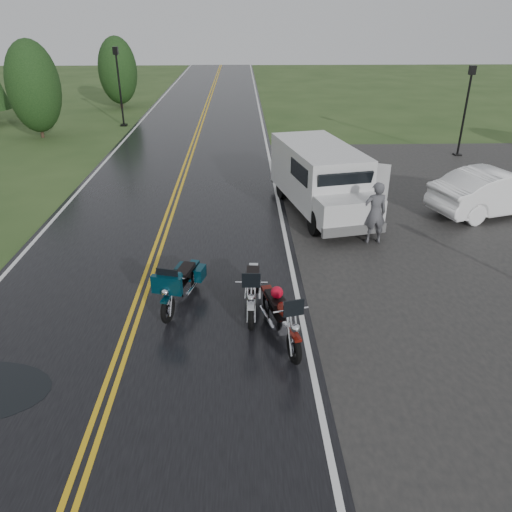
{
  "coord_description": "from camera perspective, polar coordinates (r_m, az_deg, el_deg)",
  "views": [
    {
      "loc": [
        2.48,
        -8.7,
        6.27
      ],
      "look_at": [
        2.8,
        2.0,
        1.0
      ],
      "focal_mm": 35.0,
      "sensor_mm": 36.0,
      "label": 1
    }
  ],
  "objects": [
    {
      "name": "sedan_white",
      "position": [
        18.83,
        25.84,
        6.57
      ],
      "size": [
        4.92,
        2.95,
        1.53
      ],
      "primitive_type": "imported",
      "rotation": [
        0.0,
        0.0,
        1.88
      ],
      "color": "white",
      "rests_on": "ground"
    },
    {
      "name": "motorcycle_teal",
      "position": [
        11.05,
        -10.14,
        -4.89
      ],
      "size": [
        1.31,
        2.28,
        1.27
      ],
      "primitive_type": null,
      "rotation": [
        0.0,
        0.0,
        -0.26
      ],
      "color": "#042734",
      "rests_on": "ground"
    },
    {
      "name": "person_at_van",
      "position": [
        15.06,
        13.44,
        4.72
      ],
      "size": [
        0.72,
        0.5,
        1.87
      ],
      "primitive_type": "imported",
      "rotation": [
        0.0,
        0.0,
        3.23
      ],
      "color": "#4D4D52",
      "rests_on": "ground"
    },
    {
      "name": "ground",
      "position": [
        11.0,
        -14.62,
        -9.5
      ],
      "size": [
        120.0,
        120.0,
        0.0
      ],
      "primitive_type": "plane",
      "color": "#2D471E",
      "rests_on": "ground"
    },
    {
      "name": "tree_left_far",
      "position": [
        38.43,
        -15.43,
        19.03
      ],
      "size": [
        2.66,
        2.66,
        4.1
      ],
      "primitive_type": null,
      "color": "#1E3D19",
      "rests_on": "ground"
    },
    {
      "name": "motorcycle_silver",
      "position": [
        10.65,
        -0.56,
        -5.67
      ],
      "size": [
        0.91,
        2.21,
        1.28
      ],
      "primitive_type": null,
      "rotation": [
        0.0,
        0.0,
        -0.06
      ],
      "color": "#B7BABF",
      "rests_on": "ground"
    },
    {
      "name": "motorcycle_red",
      "position": [
        9.71,
        4.42,
        -9.13
      ],
      "size": [
        1.33,
        2.38,
        1.33
      ],
      "primitive_type": null,
      "rotation": [
        0.0,
        0.0,
        0.24
      ],
      "color": "#58100A",
      "rests_on": "ground"
    },
    {
      "name": "road",
      "position": [
        19.87,
        -8.88,
        7.56
      ],
      "size": [
        8.0,
        100.0,
        0.04
      ],
      "primitive_type": "cube",
      "color": "black",
      "rests_on": "ground"
    },
    {
      "name": "lamp_post_far_left",
      "position": [
        31.95,
        -15.32,
        18.12
      ],
      "size": [
        0.39,
        0.39,
        4.5
      ],
      "primitive_type": null,
      "color": "black",
      "rests_on": "ground"
    },
    {
      "name": "tree_left_mid",
      "position": [
        30.29,
        -23.9,
        16.3
      ],
      "size": [
        2.77,
        2.77,
        4.32
      ],
      "primitive_type": null,
      "color": "#1E3D19",
      "rests_on": "ground"
    },
    {
      "name": "van_white",
      "position": [
        15.22,
        6.91,
        6.29
      ],
      "size": [
        3.34,
        6.1,
        2.27
      ],
      "primitive_type": null,
      "rotation": [
        0.0,
        0.0,
        0.21
      ],
      "color": "silver",
      "rests_on": "ground"
    },
    {
      "name": "lamp_post_far_right",
      "position": [
        25.96,
        22.77,
        14.96
      ],
      "size": [
        0.35,
        0.35,
        4.14
      ],
      "primitive_type": null,
      "color": "black",
      "rests_on": "ground"
    }
  ]
}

